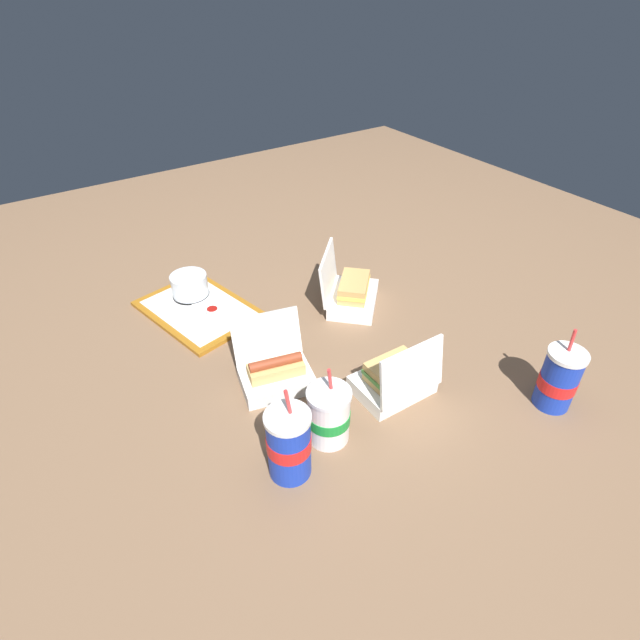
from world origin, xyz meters
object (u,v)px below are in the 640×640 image
(clamshell_hotdog_corner, at_px, (275,371))
(clamshell_sandwich_back, at_px, (394,379))
(clamshell_sandwich_front, at_px, (351,292))
(soda_cup_center, at_px, (329,415))
(plastic_fork, at_px, (199,326))
(food_tray, at_px, (199,310))
(soda_cup_back, at_px, (559,379))
(ketchup_cup, at_px, (213,312))
(cake_container, at_px, (190,286))
(soda_cup_corner, at_px, (289,444))

(clamshell_hotdog_corner, height_order, clamshell_sandwich_back, clamshell_sandwich_back)
(clamshell_hotdog_corner, height_order, clamshell_sandwich_front, clamshell_sandwich_front)
(soda_cup_center, bearing_deg, plastic_fork, 9.11)
(food_tray, distance_m, clamshell_hotdog_corner, 0.42)
(food_tray, bearing_deg, soda_cup_back, -146.45)
(plastic_fork, bearing_deg, clamshell_sandwich_front, -118.28)
(clamshell_hotdog_corner, relative_size, clamshell_sandwich_back, 1.14)
(ketchup_cup, distance_m, clamshell_sandwich_back, 0.60)
(cake_container, bearing_deg, soda_cup_center, -176.72)
(soda_cup_corner, bearing_deg, clamshell_hotdog_corner, -23.55)
(food_tray, distance_m, clamshell_sandwich_back, 0.67)
(plastic_fork, height_order, clamshell_sandwich_back, clamshell_sandwich_back)
(food_tray, height_order, clamshell_sandwich_front, clamshell_sandwich_front)
(clamshell_sandwich_front, height_order, soda_cup_corner, soda_cup_corner)
(clamshell_sandwich_front, distance_m, soda_cup_center, 0.55)
(food_tray, distance_m, soda_cup_center, 0.64)
(plastic_fork, bearing_deg, soda_cup_corner, 165.41)
(clamshell_hotdog_corner, relative_size, soda_cup_corner, 0.94)
(clamshell_hotdog_corner, xyz_separation_m, soda_cup_corner, (-0.25, 0.11, 0.05))
(soda_cup_center, bearing_deg, clamshell_sandwich_back, -83.04)
(food_tray, bearing_deg, soda_cup_corner, 173.85)
(clamshell_sandwich_back, xyz_separation_m, soda_cup_center, (-0.03, 0.22, 0.03))
(clamshell_sandwich_front, relative_size, soda_cup_back, 1.16)
(plastic_fork, bearing_deg, clamshell_hotdog_corner, -177.74)
(clamshell_sandwich_front, bearing_deg, soda_cup_center, 137.76)
(clamshell_sandwich_front, height_order, soda_cup_back, soda_cup_back)
(food_tray, xyz_separation_m, clamshell_sandwich_front, (-0.23, -0.42, 0.04))
(soda_cup_back, relative_size, soda_cup_center, 1.11)
(soda_cup_corner, bearing_deg, clamshell_sandwich_front, -48.36)
(ketchup_cup, distance_m, clamshell_sandwich_front, 0.43)
(cake_container, relative_size, soda_cup_corner, 0.51)
(plastic_fork, relative_size, clamshell_sandwich_front, 0.42)
(food_tray, bearing_deg, plastic_fork, 158.45)
(clamshell_hotdog_corner, xyz_separation_m, clamshell_sandwich_back, (-0.20, -0.23, 0.00))
(clamshell_sandwich_back, bearing_deg, soda_cup_center, 96.96)
(ketchup_cup, xyz_separation_m, soda_cup_back, (-0.80, -0.55, 0.05))
(clamshell_sandwich_back, distance_m, clamshell_sandwich_front, 0.40)
(clamshell_sandwich_front, relative_size, soda_cup_corner, 1.12)
(clamshell_hotdog_corner, distance_m, clamshell_sandwich_front, 0.42)
(clamshell_sandwich_back, xyz_separation_m, soda_cup_corner, (-0.06, 0.34, 0.04))
(clamshell_hotdog_corner, height_order, soda_cup_corner, soda_cup_corner)
(ketchup_cup, bearing_deg, food_tray, 19.25)
(cake_container, bearing_deg, soda_cup_back, -149.18)
(cake_container, height_order, clamshell_sandwich_back, clamshell_sandwich_back)
(ketchup_cup, height_order, soda_cup_corner, soda_cup_corner)
(ketchup_cup, distance_m, clamshell_hotdog_corner, 0.35)
(food_tray, xyz_separation_m, soda_cup_corner, (-0.67, 0.07, 0.08))
(ketchup_cup, distance_m, soda_cup_center, 0.58)
(ketchup_cup, height_order, clamshell_sandwich_back, clamshell_sandwich_back)
(clamshell_sandwich_front, bearing_deg, plastic_fork, 72.81)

